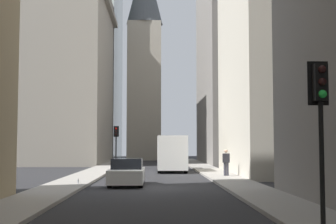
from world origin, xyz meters
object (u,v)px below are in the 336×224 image
object	(u,v)px
delivery_truck	(172,153)
pedestrian	(226,161)
sedan_white	(127,173)
traffic_light_midblock	(116,136)
discarded_bottle	(78,181)
traffic_light_foreground	(321,104)

from	to	relation	value
delivery_truck	pedestrian	world-z (taller)	delivery_truck
sedan_white	traffic_light_midblock	world-z (taller)	traffic_light_midblock
delivery_truck	discarded_bottle	bearing A→B (deg)	158.02
delivery_truck	traffic_light_foreground	world-z (taller)	traffic_light_foreground
sedan_white	discarded_bottle	xyz separation A→B (m)	(-0.37, 2.51, -0.42)
sedan_white	traffic_light_midblock	bearing A→B (deg)	6.20
traffic_light_foreground	pedestrian	size ratio (longest dim) A/B	2.40
pedestrian	sedan_white	bearing A→B (deg)	132.41
pedestrian	discarded_bottle	xyz separation A→B (m)	(-5.96, 8.63, -0.82)
sedan_white	pedestrian	size ratio (longest dim) A/B	2.53
traffic_light_midblock	discarded_bottle	xyz separation A→B (m)	(-23.40, 0.01, -2.77)
traffic_light_foreground	discarded_bottle	xyz separation A→B (m)	(13.41, 8.05, -2.89)
sedan_white	discarded_bottle	distance (m)	2.57
traffic_light_foreground	pedestrian	xyz separation A→B (m)	(19.37, -0.58, -2.07)
delivery_truck	sedan_white	world-z (taller)	delivery_truck
delivery_truck	pedestrian	xyz separation A→B (m)	(-7.20, -3.32, -0.39)
traffic_light_foreground	discarded_bottle	size ratio (longest dim) A/B	15.09
sedan_white	pedestrian	xyz separation A→B (m)	(5.59, -6.12, 0.40)
traffic_light_midblock	discarded_bottle	bearing A→B (deg)	179.98
delivery_truck	traffic_light_foreground	xyz separation A→B (m)	(-26.57, -2.74, 1.68)
pedestrian	discarded_bottle	bearing A→B (deg)	124.64
sedan_white	discarded_bottle	world-z (taller)	sedan_white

